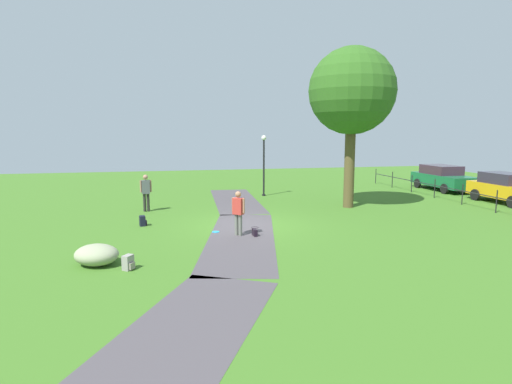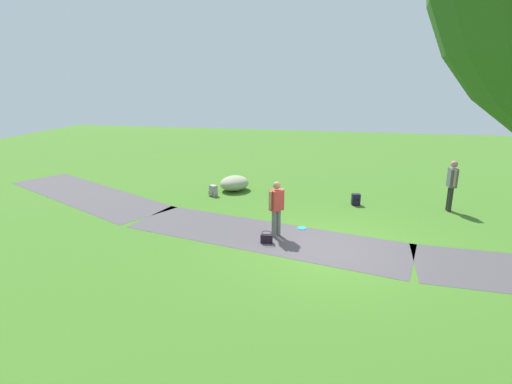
# 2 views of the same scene
# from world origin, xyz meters

# --- Properties ---
(ground_plane) EXTENTS (48.00, 48.00, 0.00)m
(ground_plane) POSITION_xyz_m (0.00, 0.00, 0.00)
(ground_plane) COLOR #3D6C21
(footpath_segment_near) EXTENTS (8.11, 2.68, 0.01)m
(footpath_segment_near) POSITION_xyz_m (-6.01, 0.53, 0.00)
(footpath_segment_near) COLOR #484247
(footpath_segment_near) RESTS_ON ground
(footpath_segment_mid) EXTENTS (8.30, 4.00, 0.01)m
(footpath_segment_mid) POSITION_xyz_m (1.89, -0.58, 0.00)
(footpath_segment_mid) COLOR #484247
(footpath_segment_mid) RESTS_ON ground
(footpath_segment_far) EXTENTS (8.14, 5.70, 0.01)m
(footpath_segment_far) POSITION_xyz_m (9.34, -3.32, 0.00)
(footpath_segment_far) COLOR #484247
(footpath_segment_far) RESTS_ON ground
(large_shade_tree) EXTENTS (4.09, 4.09, 7.60)m
(large_shade_tree) POSITION_xyz_m (-2.80, 5.58, 5.50)
(large_shade_tree) COLOR brown
(large_shade_tree) RESTS_ON ground
(lamp_post) EXTENTS (0.28, 0.28, 3.46)m
(lamp_post) POSITION_xyz_m (-7.16, 2.37, 2.14)
(lamp_post) COLOR black
(lamp_post) RESTS_ON ground
(lawn_boulder) EXTENTS (1.47, 1.56, 0.58)m
(lawn_boulder) POSITION_xyz_m (3.90, -5.00, 0.29)
(lawn_boulder) COLOR #969D79
(lawn_boulder) RESTS_ON ground
(woman_with_handbag) EXTENTS (0.42, 0.43, 1.59)m
(woman_with_handbag) POSITION_xyz_m (1.54, -0.62, 0.91)
(woman_with_handbag) COLOR #65685D
(woman_with_handbag) RESTS_ON ground
(man_near_boulder) EXTENTS (0.27, 0.52, 1.71)m
(man_near_boulder) POSITION_xyz_m (-3.77, -4.01, 0.99)
(man_near_boulder) COLOR #262622
(man_near_boulder) RESTS_ON ground
(handbag_on_grass) EXTENTS (0.33, 0.29, 0.31)m
(handbag_on_grass) POSITION_xyz_m (1.71, -0.07, 0.14)
(handbag_on_grass) COLOR black
(handbag_on_grass) RESTS_ON ground
(backpack_by_boulder) EXTENTS (0.34, 0.35, 0.40)m
(backpack_by_boulder) POSITION_xyz_m (4.50, -4.11, 0.19)
(backpack_by_boulder) COLOR gray
(backpack_by_boulder) RESTS_ON ground
(spare_backpack_on_lawn) EXTENTS (0.32, 0.31, 0.40)m
(spare_backpack_on_lawn) POSITION_xyz_m (-0.75, -4.02, 0.19)
(spare_backpack_on_lawn) COLOR black
(spare_backpack_on_lawn) RESTS_ON ground
(frisbee_on_grass) EXTENTS (0.27, 0.27, 0.02)m
(frisbee_on_grass) POSITION_xyz_m (0.88, -1.35, 0.01)
(frisbee_on_grass) COLOR #249BD6
(frisbee_on_grass) RESTS_ON ground
(park_fence) EXTENTS (22.05, 0.05, 1.05)m
(park_fence) POSITION_xyz_m (0.00, 11.50, 0.62)
(park_fence) COLOR #232326
(park_fence) RESTS_ON ground
(parked_sedan_grey) EXTENTS (4.43, 1.96, 1.56)m
(parked_sedan_grey) POSITION_xyz_m (-7.02, 13.93, 0.81)
(parked_sedan_grey) COLOR #176137
(parked_sedan_grey) RESTS_ON ground
(parked_compact_green) EXTENTS (3.90, 1.77, 1.56)m
(parked_compact_green) POSITION_xyz_m (-2.09, 13.93, 0.80)
(parked_compact_green) COLOR gold
(parked_compact_green) RESTS_ON ground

